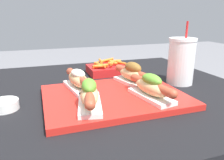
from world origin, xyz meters
TOP-DOWN VIEW (x-y plane):
  - serving_tray at (0.01, -0.11)m, footprint 0.43×0.33m
  - hot_dog_0 at (-0.08, -0.18)m, footprint 0.09×0.20m
  - hot_dog_1 at (0.11, -0.18)m, footprint 0.09×0.20m
  - hot_dog_2 at (-0.08, -0.03)m, footprint 0.08×0.20m
  - hot_dog_3 at (0.11, -0.03)m, footprint 0.10×0.20m
  - sauce_bowl at (-0.30, -0.08)m, footprint 0.08×0.08m
  - drink_cup at (0.31, -0.04)m, footprint 0.10×0.10m
  - fries_basket at (0.09, 0.20)m, footprint 0.17×0.15m

SIDE VIEW (x-z plane):
  - serving_tray at x=0.01m, z-range 0.73..0.75m
  - sauce_bowl at x=-0.30m, z-range 0.73..0.76m
  - fries_basket at x=0.09m, z-range 0.72..0.78m
  - hot_dog_2 at x=-0.08m, z-range 0.75..0.82m
  - hot_dog_1 at x=0.11m, z-range 0.75..0.82m
  - hot_dog_0 at x=-0.08m, z-range 0.75..0.82m
  - hot_dog_3 at x=0.11m, z-range 0.75..0.82m
  - drink_cup at x=0.31m, z-range 0.70..0.94m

